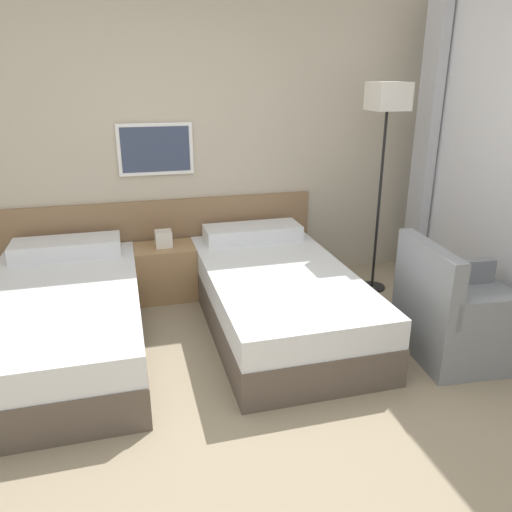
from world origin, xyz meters
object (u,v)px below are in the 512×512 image
at_px(bed_near_window, 277,296).
at_px(armchair, 465,319).
at_px(bed_near_door, 63,320).
at_px(nightstand, 166,271).
at_px(floor_lamp, 387,112).

bearing_deg(bed_near_window, armchair, -32.98).
xyz_separation_m(bed_near_door, nightstand, (0.79, 0.76, -0.00)).
bearing_deg(bed_near_door, floor_lamp, 9.71).
bearing_deg(floor_lamp, bed_near_window, -157.07).
bearing_deg(armchair, bed_near_window, 62.08).
height_order(bed_near_door, nightstand, nightstand).
xyz_separation_m(bed_near_window, floor_lamp, (1.07, 0.45, 1.34)).
distance_m(bed_near_window, floor_lamp, 1.78).
bearing_deg(nightstand, floor_lamp, -9.38).
xyz_separation_m(floor_lamp, armchair, (0.08, -1.20, -1.32)).
height_order(bed_near_window, floor_lamp, floor_lamp).
xyz_separation_m(bed_near_door, armchair, (2.73, -0.75, 0.02)).
bearing_deg(nightstand, armchair, -37.85).
bearing_deg(floor_lamp, nightstand, 170.62).
bearing_deg(nightstand, bed_near_window, -43.93).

